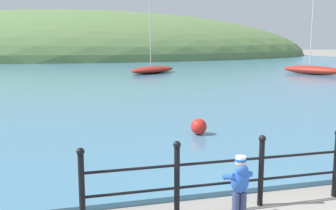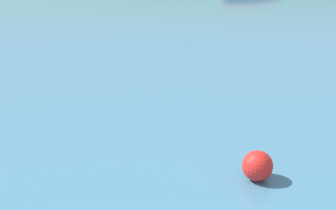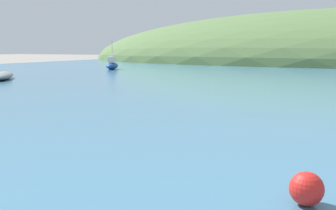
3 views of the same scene
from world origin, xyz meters
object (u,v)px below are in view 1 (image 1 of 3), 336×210
(child_in_coat, at_px, (240,182))
(boat_green_fishing, at_px, (312,70))
(boat_blue_hull, at_px, (153,69))
(mooring_buoy, at_px, (199,127))

(child_in_coat, bearing_deg, boat_green_fishing, 52.62)
(boat_green_fishing, bearing_deg, child_in_coat, -127.38)
(boat_blue_hull, relative_size, boat_green_fishing, 0.98)
(boat_blue_hull, relative_size, mooring_buoy, 13.16)
(mooring_buoy, bearing_deg, boat_green_fishing, 47.16)
(boat_blue_hull, bearing_deg, child_in_coat, -100.06)
(child_in_coat, relative_size, mooring_buoy, 2.20)
(mooring_buoy, bearing_deg, boat_blue_hull, 80.55)
(boat_blue_hull, xyz_separation_m, mooring_buoy, (-3.50, -21.03, -0.07))
(boat_blue_hull, distance_m, boat_green_fishing, 12.67)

